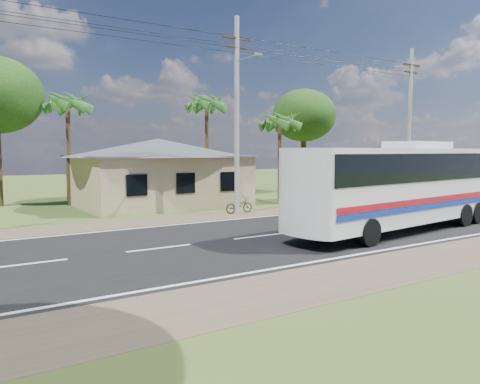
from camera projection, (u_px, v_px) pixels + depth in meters
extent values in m
plane|color=#2E4619|center=(259.00, 237.00, 19.61)|extent=(120.00, 120.00, 0.00)
cube|color=black|center=(259.00, 236.00, 19.60)|extent=(120.00, 10.00, 0.02)
cube|color=brown|center=(190.00, 218.00, 25.05)|extent=(120.00, 3.00, 0.01)
cube|color=brown|center=(383.00, 269.00, 14.16)|extent=(120.00, 3.00, 0.01)
cube|color=silver|center=(206.00, 222.00, 23.54)|extent=(120.00, 0.15, 0.01)
cube|color=silver|center=(340.00, 257.00, 15.66)|extent=(120.00, 0.15, 0.01)
cube|color=silver|center=(259.00, 236.00, 19.60)|extent=(120.00, 0.15, 0.01)
cube|color=tan|center=(159.00, 181.00, 30.90)|extent=(10.00, 8.00, 3.20)
cube|color=#4C4F54|center=(158.00, 156.00, 30.76)|extent=(10.60, 8.60, 0.10)
pyramid|color=#4C4F54|center=(158.00, 139.00, 30.66)|extent=(12.40, 10.00, 1.20)
cube|color=black|center=(137.00, 185.00, 25.91)|extent=(1.20, 0.08, 1.20)
cube|color=black|center=(186.00, 183.00, 27.52)|extent=(1.20, 0.08, 1.20)
cube|color=black|center=(229.00, 181.00, 29.14)|extent=(1.20, 0.08, 1.20)
cylinder|color=#3D2616|center=(334.00, 186.00, 30.87)|extent=(0.16, 0.16, 2.60)
cylinder|color=#3D2616|center=(299.00, 183.00, 33.89)|extent=(0.16, 0.16, 2.60)
cylinder|color=#3D2616|center=(381.00, 183.00, 33.35)|extent=(0.16, 0.16, 2.60)
cylinder|color=#3D2616|center=(344.00, 181.00, 36.36)|extent=(0.16, 0.16, 2.60)
cube|color=brown|center=(351.00, 161.00, 32.56)|extent=(5.20, 2.28, 0.90)
cube|color=brown|center=(329.00, 160.00, 34.40)|extent=(5.20, 2.28, 0.90)
cube|color=#3D2616|center=(340.00, 156.00, 33.45)|extent=(5.20, 0.12, 0.12)
cube|color=#9E9E99|center=(360.00, 199.00, 30.72)|extent=(7.00, 0.30, 0.90)
cylinder|color=#9E9E99|center=(237.00, 117.00, 26.19)|extent=(0.26, 0.26, 11.00)
cube|color=#3D2616|center=(237.00, 38.00, 25.81)|extent=(1.80, 0.12, 0.12)
cube|color=#3D2616|center=(237.00, 48.00, 25.86)|extent=(1.40, 0.10, 0.10)
cylinder|color=#9E9E99|center=(409.00, 125.00, 34.27)|extent=(0.26, 0.26, 11.00)
cube|color=#3D2616|center=(411.00, 65.00, 33.89)|extent=(1.80, 0.12, 0.12)
cube|color=#3D2616|center=(411.00, 72.00, 33.94)|extent=(1.40, 0.10, 0.10)
cylinder|color=gray|center=(247.00, 57.00, 25.08)|extent=(0.08, 2.00, 0.08)
cube|color=gray|center=(257.00, 54.00, 24.24)|extent=(0.50, 0.18, 0.12)
cylinder|color=black|center=(90.00, 20.00, 21.52)|extent=(16.00, 0.02, 0.02)
cylinder|color=black|center=(336.00, 57.00, 29.87)|extent=(15.00, 0.02, 0.02)
cylinder|color=#47301E|center=(280.00, 159.00, 33.68)|extent=(0.28, 0.28, 6.00)
cylinder|color=#47301E|center=(207.00, 149.00, 35.50)|extent=(0.28, 0.28, 7.50)
cylinder|color=#47301E|center=(69.00, 152.00, 30.55)|extent=(0.28, 0.28, 7.00)
cylinder|color=#47301E|center=(303.00, 160.00, 41.39)|extent=(0.50, 0.50, 5.60)
ellipsoid|color=#17350E|center=(304.00, 115.00, 41.05)|extent=(5.60, 5.60, 4.59)
cube|color=silver|center=(404.00, 184.00, 21.01)|extent=(13.06, 4.09, 3.21)
cube|color=black|center=(404.00, 167.00, 20.94)|extent=(13.13, 4.16, 1.18)
cube|color=black|center=(306.00, 181.00, 16.94)|extent=(0.40, 2.46, 1.93)
cube|color=maroon|center=(432.00, 200.00, 20.01)|extent=(12.56, 1.45, 0.24)
cube|color=navy|center=(432.00, 206.00, 20.04)|extent=(12.56, 1.45, 0.24)
cube|color=silver|center=(418.00, 145.00, 21.53)|extent=(3.38, 2.06, 0.32)
cylinder|color=black|center=(369.00, 233.00, 17.51)|extent=(1.11, 0.49, 1.07)
cylinder|color=black|center=(319.00, 225.00, 19.41)|extent=(1.11, 0.49, 1.07)
cylinder|color=black|center=(464.00, 215.00, 22.22)|extent=(1.11, 0.49, 1.07)
cylinder|color=black|center=(416.00, 210.00, 24.12)|extent=(1.11, 0.49, 1.07)
cylinder|color=black|center=(476.00, 213.00, 23.02)|extent=(1.11, 0.49, 1.07)
cylinder|color=black|center=(429.00, 208.00, 24.93)|extent=(1.11, 0.49, 1.07)
imported|color=black|center=(239.00, 205.00, 27.00)|extent=(1.77, 0.64, 0.93)
imported|color=#1B4195|center=(325.00, 194.00, 29.93)|extent=(0.73, 0.58, 1.74)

